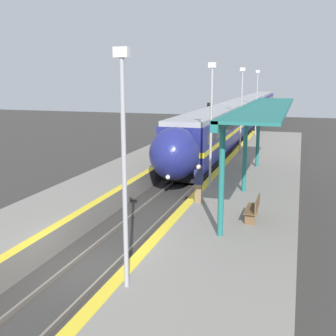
{
  "coord_description": "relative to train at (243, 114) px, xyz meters",
  "views": [
    {
      "loc": [
        6.4,
        -11.69,
        6.26
      ],
      "look_at": [
        0.61,
        6.65,
        2.14
      ],
      "focal_mm": 45.0,
      "sensor_mm": 36.0,
      "label": 1
    }
  ],
  "objects": [
    {
      "name": "ground_plane",
      "position": [
        0.0,
        -37.74,
        -2.21
      ],
      "size": [
        120.0,
        120.0,
        0.0
      ],
      "primitive_type": "plane",
      "color": "#383533"
    },
    {
      "name": "rail_left",
      "position": [
        -0.72,
        -37.74,
        -2.13
      ],
      "size": [
        0.08,
        90.0,
        0.15
      ],
      "primitive_type": "cube",
      "color": "slate",
      "rests_on": "ground_plane"
    },
    {
      "name": "rail_right",
      "position": [
        0.72,
        -37.74,
        -2.13
      ],
      "size": [
        0.08,
        90.0,
        0.15
      ],
      "primitive_type": "cube",
      "color": "slate",
      "rests_on": "ground_plane"
    },
    {
      "name": "train",
      "position": [
        0.0,
        0.0,
        0.0
      ],
      "size": [
        2.82,
        59.08,
        3.87
      ],
      "color": "black",
      "rests_on": "ground_plane"
    },
    {
      "name": "platform_right",
      "position": [
        4.15,
        -37.74,
        -1.74
      ],
      "size": [
        4.81,
        64.0,
        0.95
      ],
      "color": "gray",
      "rests_on": "ground_plane"
    },
    {
      "name": "platform_left",
      "position": [
        -3.5,
        -37.74,
        -1.74
      ],
      "size": [
        3.51,
        64.0,
        0.95
      ],
      "color": "gray",
      "rests_on": "ground_plane"
    },
    {
      "name": "platform_bench",
      "position": [
        4.91,
        -33.81,
        -0.8
      ],
      "size": [
        0.44,
        1.55,
        0.89
      ],
      "color": "brown",
      "rests_on": "platform_right"
    },
    {
      "name": "person_waiting",
      "position": [
        2.35,
        -32.2,
        -0.4
      ],
      "size": [
        0.36,
        0.22,
        1.69
      ],
      "color": "#7F6647",
      "rests_on": "platform_right"
    },
    {
      "name": "railway_signal",
      "position": [
        -1.91,
        -10.43,
        0.26
      ],
      "size": [
        0.28,
        0.28,
        4.0
      ],
      "color": "#59595E",
      "rests_on": "ground_plane"
    },
    {
      "name": "lamppost_near",
      "position": [
        2.33,
        -40.13,
        2.14
      ],
      "size": [
        0.36,
        0.2,
        6.03
      ],
      "color": "#9E9EA3",
      "rests_on": "platform_right"
    },
    {
      "name": "lamppost_mid",
      "position": [
        2.33,
        -29.72,
        2.14
      ],
      "size": [
        0.36,
        0.2,
        6.03
      ],
      "color": "#9E9EA3",
      "rests_on": "platform_right"
    },
    {
      "name": "lamppost_far",
      "position": [
        2.33,
        -19.31,
        2.14
      ],
      "size": [
        0.36,
        0.2,
        6.03
      ],
      "color": "#9E9EA3",
      "rests_on": "platform_right"
    },
    {
      "name": "lamppost_farthest",
      "position": [
        2.33,
        -8.91,
        2.14
      ],
      "size": [
        0.36,
        0.2,
        6.03
      ],
      "color": "#9E9EA3",
      "rests_on": "platform_right"
    },
    {
      "name": "station_canopy",
      "position": [
        4.55,
        -29.72,
        2.53
      ],
      "size": [
        2.02,
        15.2,
        4.1
      ],
      "color": "#1E6B66",
      "rests_on": "platform_right"
    }
  ]
}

